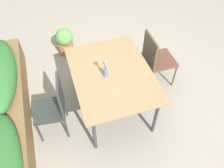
% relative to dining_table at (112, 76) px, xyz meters
% --- Properties ---
extents(ground_plane, '(12.00, 12.00, 0.00)m').
position_rel_dining_table_xyz_m(ground_plane, '(0.08, 0.01, -0.72)').
color(ground_plane, gray).
extents(dining_table, '(1.44, 1.08, 0.77)m').
position_rel_dining_table_xyz_m(dining_table, '(0.00, 0.00, 0.00)').
color(dining_table, '#8C704C').
rests_on(dining_table, ground).
extents(chair_near_right, '(0.47, 0.47, 0.97)m').
position_rel_dining_table_xyz_m(chair_near_right, '(0.32, -0.85, -0.17)').
color(chair_near_right, brown).
rests_on(chair_near_right, ground).
extents(chair_far_side, '(0.47, 0.47, 1.00)m').
position_rel_dining_table_xyz_m(chair_far_side, '(-0.13, 0.85, -0.16)').
color(chair_far_side, '#2A2F2B').
rests_on(chair_far_side, ground).
extents(flower_vase, '(0.06, 0.06, 0.27)m').
position_rel_dining_table_xyz_m(flower_vase, '(-0.02, 0.10, 0.18)').
color(flower_vase, slate).
rests_on(flower_vase, dining_table).
extents(planter_box, '(3.49, 0.53, 0.77)m').
position_rel_dining_table_xyz_m(planter_box, '(-0.06, 1.54, -0.36)').
color(planter_box, brown).
rests_on(planter_box, ground).
extents(potted_plant, '(0.33, 0.33, 0.53)m').
position_rel_dining_table_xyz_m(potted_plant, '(1.55, 0.46, -0.44)').
color(potted_plant, '#9E6047').
rests_on(potted_plant, ground).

